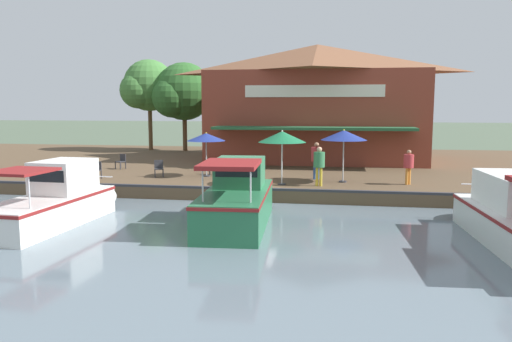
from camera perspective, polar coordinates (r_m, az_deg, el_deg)
name	(u,v)px	position (r m, az deg, el deg)	size (l,w,h in m)	color
ground_plane	(246,204)	(21.44, -1.14, -3.78)	(220.00, 220.00, 0.00)	#4C5B47
quay_deck	(277,166)	(32.14, 2.41, 0.54)	(22.00, 56.00, 0.60)	brown
quay_edge_fender	(247,189)	(21.42, -1.09, -2.02)	(0.20, 50.40, 0.10)	#2D2D33
waterfront_restaurant	(317,101)	(34.12, 6.96, 7.92)	(11.07, 14.20, 7.62)	brown
patio_umbrella_back_row	(206,137)	(25.37, -5.73, 3.88)	(1.95, 1.95, 2.25)	#B7B7B7
patio_umbrella_near_quay_edge	(344,135)	(23.65, 10.00, 4.05)	(2.16, 2.16, 2.49)	#B7B7B7
patio_umbrella_far_corner	(282,137)	(22.55, 3.00, 3.92)	(2.17, 2.17, 2.48)	#B7B7B7
cafe_chair_facing_river	(216,166)	(26.03, -4.60, 0.60)	(0.57, 0.57, 0.85)	#2D2D33
cafe_chair_under_first_umbrella	(121,161)	(29.42, -15.14, 1.16)	(0.58, 0.58, 0.85)	#2D2D33
cafe_chair_beside_entrance	(53,166)	(27.90, -22.14, 0.53)	(0.50, 0.50, 0.85)	#2D2D33
cafe_chair_far_corner_seat	(159,168)	(25.62, -11.04, 0.38)	(0.57, 0.57, 0.85)	#2D2D33
cafe_chair_back_row_seat	(96,169)	(25.80, -17.79, 0.20)	(0.56, 0.56, 0.85)	#2D2D33
person_near_entrance	(319,161)	(22.42, 7.23, 1.11)	(0.50, 0.50, 1.77)	gold
person_mid_patio	(316,156)	(24.52, 6.92, 1.73)	(0.51, 0.51, 1.81)	#2D5193
person_at_quay_edge	(409,163)	(23.72, 17.04, 0.87)	(0.45, 0.45, 1.59)	orange
motorboat_nearest_quay	(239,198)	(17.77, -1.98, -3.15)	(6.71, 2.45, 2.35)	#287047
motorboat_outer_channel	(60,201)	(19.03, -21.47, -3.16)	(6.59, 2.34, 2.17)	white
tree_downstream_bank	(181,93)	(39.99, -8.55, 8.80)	(4.77, 4.54, 6.96)	brown
tree_upstream_bank	(146,87)	(41.37, -12.41, 9.38)	(4.32, 4.12, 7.26)	brown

